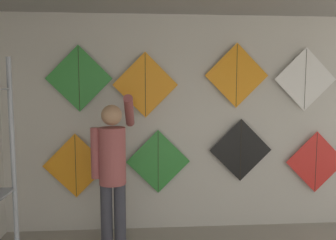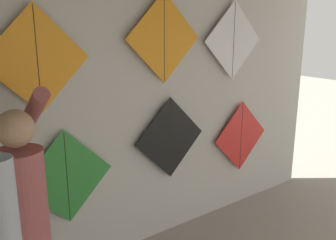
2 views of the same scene
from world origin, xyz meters
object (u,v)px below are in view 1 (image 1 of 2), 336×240
kite_7 (305,79)px  kite_5 (145,85)px  shopkeeper (113,166)px  kite_0 (76,166)px  kite_1 (158,162)px  kite_4 (79,79)px  kite_3 (316,162)px  kite_6 (237,76)px  kite_2 (241,150)px

kite_7 → kite_5: bearing=180.0°
shopkeeper → kite_0: bearing=126.9°
kite_5 → kite_7: size_ratio=1.00×
kite_1 → shopkeeper: bearing=-130.2°
kite_4 → kite_5: kite_4 is taller
kite_3 → kite_7: 1.12m
kite_5 → kite_7: (2.09, 0.00, 0.07)m
kite_1 → kite_5: (-0.16, 0.00, 0.99)m
shopkeeper → kite_6: kite_6 is taller
kite_0 → kite_4: bearing=0.0°
shopkeeper → kite_5: kite_5 is taller
kite_0 → kite_6: 2.37m
shopkeeper → kite_7: size_ratio=2.17×
shopkeeper → kite_0: (-0.53, 0.62, -0.14)m
kite_4 → kite_1: bearing=0.0°
shopkeeper → kite_0: 0.83m
kite_0 → kite_3: size_ratio=1.00×
kite_3 → kite_6: size_ratio=1.00×
kite_2 → shopkeeper: bearing=-158.9°
kite_0 → shopkeeper: bearing=-49.5°
kite_0 → kite_5: size_ratio=1.00×
kite_5 → kite_7: 2.09m
kite_2 → kite_7: size_ratio=1.00×
kite_0 → kite_1: size_ratio=1.00×
shopkeeper → kite_1: 0.82m
shopkeeper → kite_7: 2.71m
kite_5 → shopkeeper: bearing=-120.4°
kite_0 → kite_3: (3.18, 0.00, -0.00)m
kite_5 → kite_6: bearing=0.0°
shopkeeper → kite_7: (2.45, 0.62, 0.97)m
kite_3 → kite_5: 2.51m
kite_0 → kite_3: 3.18m
kite_6 → kite_4: bearing=180.0°
kite_0 → kite_2: size_ratio=1.00×
kite_1 → kite_3: size_ratio=1.00×
shopkeeper → kite_6: size_ratio=2.17×
kite_2 → kite_4: (-2.07, 0.00, 0.93)m
kite_4 → kite_2: bearing=0.0°
kite_2 → kite_3: bearing=0.0°
shopkeeper → kite_1: (0.52, 0.62, -0.10)m
kite_2 → kite_0: bearing=180.0°
kite_0 → kite_6: kite_6 is taller
kite_1 → kite_4: (-0.98, 0.00, 1.07)m
kite_0 → kite_3: bearing=0.0°
kite_7 → shopkeeper: bearing=-165.8°
kite_0 → kite_4: (0.07, 0.00, 1.11)m
kite_4 → kite_5: size_ratio=1.00×
kite_7 → kite_0: bearing=180.0°
shopkeeper → kite_4: bearing=122.9°
kite_1 → kite_6: bearing=0.0°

